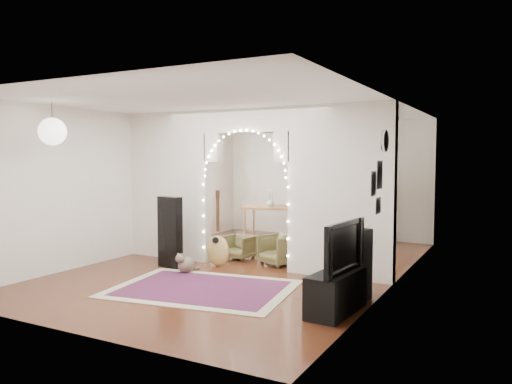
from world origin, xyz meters
The scene contains 25 objects.
floor centered at (0.00, 0.00, 0.00)m, with size 7.50×7.50×0.00m, color black.
ceiling centered at (0.00, 0.00, 2.70)m, with size 5.00×7.50×0.02m, color white.
wall_back centered at (0.00, 3.75, 1.35)m, with size 5.00×0.02×2.70m, color silver.
wall_front centered at (0.00, -3.75, 1.35)m, with size 5.00×0.02×2.70m, color silver.
wall_left centered at (-2.50, 0.00, 1.35)m, with size 0.02×7.50×2.70m, color silver.
wall_right centered at (2.50, 0.00, 1.35)m, with size 0.02×7.50×2.70m, color silver.
divider_wall centered at (0.00, 0.00, 1.42)m, with size 5.00×0.20×2.70m.
fairy_lights centered at (0.00, -0.13, 1.55)m, with size 1.64×0.04×1.60m, color #FFEABF, non-canonical shape.
window centered at (-2.47, 1.80, 1.50)m, with size 0.04×1.20×1.40m, color white.
wall_clock centered at (2.48, -0.60, 2.10)m, with size 0.31×0.31×0.03m, color white.
picture_frames centered at (2.48, -1.00, 1.50)m, with size 0.02×0.50×0.70m, color white, non-canonical shape.
paper_lantern centered at (-1.90, -2.40, 2.25)m, with size 0.40×0.40×0.40m, color white.
ceiling_fan centered at (0.00, 2.00, 2.40)m, with size 1.10×1.10×0.30m, color #CA8D43, non-canonical shape.
area_rug centered at (0.16, -1.60, 0.01)m, with size 2.50×1.87×0.02m, color maroon.
guitar_case centered at (-1.13, -0.68, 0.61)m, with size 0.46×0.15×1.21m, color black.
acoustic_guitar centered at (-0.44, -0.25, 0.49)m, with size 0.47×0.30×1.11m.
tabby_cat centered at (-0.65, -0.90, 0.15)m, with size 0.27×0.55×0.36m.
floor_speaker centered at (2.20, -1.02, 0.47)m, with size 0.45×0.42×0.93m.
media_console centered at (2.20, -1.75, 0.25)m, with size 0.40×1.00×0.50m, color black.
tv centered at (2.20, -1.75, 0.81)m, with size 1.07×0.14×0.62m, color black.
bookcase centered at (0.62, 3.02, 0.81)m, with size 1.57×0.40×1.61m, color #C1AB8C.
dining_table centered at (-0.95, 2.80, 0.68)m, with size 1.33×1.00×0.76m.
flower_vase centered at (-0.95, 2.80, 0.85)m, with size 0.18×0.18×0.19m, color silver.
dining_chair_left centered at (-0.43, 0.47, 0.22)m, with size 0.47×0.49×0.44m, color brown.
dining_chair_right centered at (0.44, 0.35, 0.27)m, with size 0.57×0.58×0.53m, color brown.
Camera 1 is at (4.13, -7.42, 1.88)m, focal length 35.00 mm.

